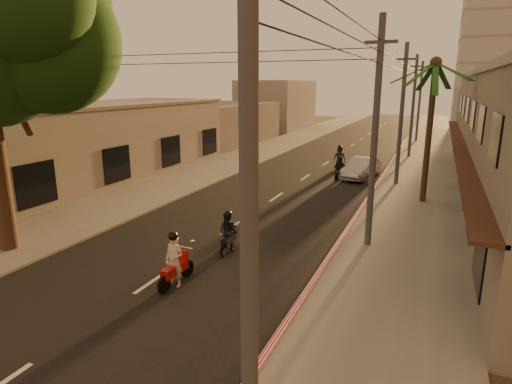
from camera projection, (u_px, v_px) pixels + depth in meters
ground at (115, 308)px, 12.80m from camera, size 160.00×160.00×0.00m
road at (305, 177)px, 30.65m from camera, size 10.00×140.00×0.02m
sidewalk_right at (417, 186)px, 27.80m from camera, size 5.00×140.00×0.12m
sidewalk_left at (213, 169)px, 33.47m from camera, size 5.00×140.00×0.12m
curb_stripe at (367, 200)px, 24.24m from camera, size 0.20×60.00×0.20m
left_building at (90, 141)px, 29.94m from camera, size 8.20×24.20×5.20m
palm_tree at (435, 71)px, 22.30m from camera, size 5.00×5.00×8.20m
utility_poles at (404, 83)px, 26.71m from camera, size 1.20×48.26×9.00m
filler_right at (494, 117)px, 46.94m from camera, size 8.00×14.00×6.00m
filler_left_near at (221, 124)px, 47.90m from camera, size 8.00×14.00×4.40m
filler_left_far at (277, 105)px, 63.65m from camera, size 8.00×14.00×7.00m
scooter_red at (175, 262)px, 14.01m from camera, size 0.73×1.94×1.91m
scooter_mid_a at (228, 233)px, 16.89m from camera, size 0.94×1.75×1.72m
scooter_mid_b at (340, 169)px, 29.72m from camera, size 1.08×1.69×1.67m
scooter_far_a at (339, 159)px, 33.17m from camera, size 1.01×2.00×1.97m
parked_car at (361, 168)px, 30.19m from camera, size 3.23×4.99×1.45m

